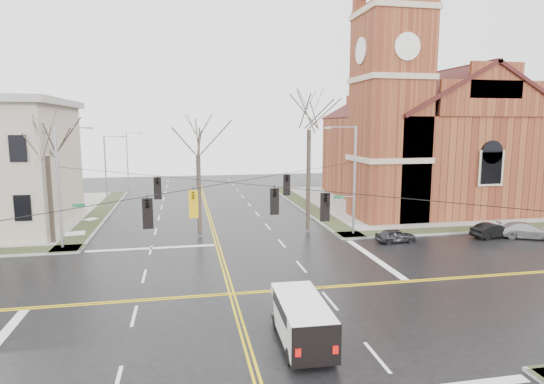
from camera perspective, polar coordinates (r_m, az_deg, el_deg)
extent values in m
plane|color=black|center=(25.79, -5.06, -12.62)|extent=(120.00, 120.00, 0.00)
cube|color=gray|center=(56.85, 17.96, -1.25)|extent=(30.00, 30.00, 0.15)
cube|color=#343D21|center=(51.61, 4.42, -1.73)|extent=(2.00, 30.00, 0.02)
cube|color=#343D21|center=(45.49, 26.38, -3.98)|extent=(30.00, 2.00, 0.02)
cube|color=#343D21|center=(50.56, -20.89, -2.48)|extent=(2.00, 30.00, 0.02)
cube|color=gold|center=(25.77, -5.33, -12.62)|extent=(0.12, 100.00, 0.01)
cube|color=gold|center=(25.80, -4.79, -12.59)|extent=(0.12, 100.00, 0.01)
cube|color=gold|center=(25.67, -5.03, -12.70)|extent=(100.00, 0.12, 0.01)
cube|color=gold|center=(25.90, -5.09, -12.51)|extent=(100.00, 0.12, 0.01)
cube|color=silver|center=(35.76, -14.92, -6.83)|extent=(9.50, 0.50, 0.01)
cube|color=silver|center=(33.02, 12.59, -8.02)|extent=(0.50, 9.50, 0.01)
cube|color=maroon|center=(45.32, 14.50, 9.13)|extent=(6.00, 6.00, 20.00)
cube|color=#BBA990|center=(46.46, 14.96, 20.92)|extent=(6.30, 6.30, 0.50)
cylinder|color=silver|center=(43.11, 16.63, 17.11)|extent=(2.40, 0.15, 2.40)
cylinder|color=silver|center=(44.61, 11.10, 17.00)|extent=(0.15, 2.40, 2.40)
cube|color=maroon|center=(57.62, 18.57, 3.78)|extent=(18.00, 24.00, 10.00)
cube|color=maroon|center=(48.48, 12.43, -0.11)|extent=(2.00, 5.00, 4.40)
cylinder|color=gray|center=(38.36, 10.31, 1.42)|extent=(0.20, 0.20, 9.00)
cylinder|color=gray|center=(38.33, 9.42, -0.60)|extent=(1.20, 0.06, 0.06)
cube|color=#105E35|center=(38.09, 8.43, -0.63)|extent=(0.90, 0.04, 0.25)
cylinder|color=gray|center=(37.66, 8.77, 8.04)|extent=(2.40, 0.08, 0.08)
cube|color=gray|center=(37.27, 7.01, 8.00)|extent=(0.50, 0.22, 0.15)
cylinder|color=gray|center=(36.88, -25.22, 0.47)|extent=(0.20, 0.20, 9.00)
cylinder|color=gray|center=(36.93, -24.18, -1.58)|extent=(1.20, 0.06, 0.06)
cube|color=#105E35|center=(36.78, -23.12, -1.55)|extent=(0.90, 0.04, 0.25)
cylinder|color=gray|center=(36.31, -23.81, 7.42)|extent=(2.40, 0.08, 0.08)
cube|color=gray|center=(36.07, -21.93, 7.44)|extent=(0.50, 0.22, 0.15)
cylinder|color=black|center=(24.26, -5.25, 1.18)|extent=(23.02, 23.02, 0.03)
cylinder|color=black|center=(24.26, -5.25, 1.18)|extent=(23.02, 23.02, 0.03)
imported|color=black|center=(20.37, -15.33, -2.62)|extent=(0.21, 0.26, 1.30)
imported|color=black|center=(28.93, 1.86, 0.89)|extent=(0.21, 0.26, 1.30)
imported|color=gold|center=(22.28, -9.82, -1.51)|extent=(0.21, 0.26, 1.30)
imported|color=black|center=(28.25, -14.17, 0.45)|extent=(0.21, 0.26, 1.30)
imported|color=black|center=(21.30, 6.67, -1.90)|extent=(0.21, 0.26, 1.30)
imported|color=black|center=(22.71, 0.32, -1.19)|extent=(0.21, 0.26, 1.30)
cylinder|color=gray|center=(52.87, -20.14, 2.34)|extent=(0.16, 0.16, 8.00)
cylinder|color=gray|center=(52.48, -19.27, 6.61)|extent=(2.00, 0.07, 0.07)
cube|color=gray|center=(52.35, -18.18, 6.61)|extent=(0.45, 0.20, 0.13)
cylinder|color=gray|center=(72.62, -17.70, 3.98)|extent=(0.16, 0.16, 8.00)
cylinder|color=gray|center=(72.34, -17.05, 7.09)|extent=(2.00, 0.07, 0.07)
cube|color=gray|center=(72.24, -16.25, 7.09)|extent=(0.45, 0.20, 0.13)
cube|color=white|center=(20.03, 3.78, -15.59)|extent=(2.04, 4.92, 1.56)
cube|color=white|center=(21.93, 2.55, -14.03)|extent=(1.91, 0.89, 1.10)
cube|color=black|center=(22.04, 2.39, -12.50)|extent=(1.70, 0.17, 0.73)
cube|color=black|center=(19.99, 3.67, -14.06)|extent=(2.01, 3.37, 0.50)
cube|color=#B70C0A|center=(17.79, 3.28, -19.51)|extent=(0.22, 0.07, 0.31)
cube|color=#B70C0A|center=(18.13, 7.97, -19.02)|extent=(0.22, 0.07, 0.31)
cube|color=black|center=(20.37, 3.76, -17.64)|extent=(2.09, 4.97, 0.09)
cylinder|color=black|center=(21.63, 0.50, -15.92)|extent=(0.26, 0.67, 0.66)
cylinder|color=black|center=(21.95, 5.01, -15.57)|extent=(0.26, 0.67, 0.66)
cylinder|color=black|center=(18.80, 2.25, -19.90)|extent=(0.26, 0.67, 0.66)
cylinder|color=black|center=(19.17, 7.51, -19.37)|extent=(0.26, 0.67, 0.66)
imported|color=black|center=(37.48, 15.23, -5.29)|extent=(3.24, 1.41, 1.09)
imported|color=black|center=(41.78, 25.95, -4.36)|extent=(3.84, 1.84, 1.21)
imported|color=#9C9B9E|center=(42.89, 29.28, -4.23)|extent=(4.76, 3.45, 1.28)
cylinder|color=#31281F|center=(39.11, -26.04, -0.84)|extent=(0.36, 0.36, 6.75)
cylinder|color=#31281F|center=(37.90, -9.14, -0.42)|extent=(0.36, 0.36, 6.66)
cylinder|color=#31281F|center=(39.23, 4.59, 1.46)|extent=(0.36, 0.36, 8.69)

